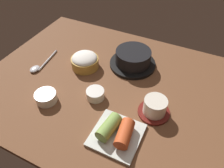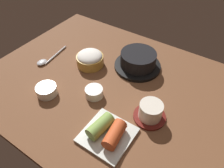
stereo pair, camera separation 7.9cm
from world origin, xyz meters
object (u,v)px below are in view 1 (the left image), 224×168
tea_cup_with_saucer (155,107)px  kimchi_plate (117,132)px  side_bowl_near (46,97)px  rice_bowl (85,61)px  spoon (39,66)px  stone_pot (133,59)px  banchan_cup_center (95,94)px

tea_cup_with_saucer → kimchi_plate: (-7.64, -13.81, -0.89)cm
side_bowl_near → tea_cup_with_saucer: bearing=17.4°
rice_bowl → spoon: size_ratio=0.67×
stone_pot → tea_cup_with_saucer: (16.23, -20.93, -0.42)cm
tea_cup_with_saucer → kimchi_plate: tea_cup_with_saucer is taller
rice_bowl → kimchi_plate: 36.22cm
spoon → kimchi_plate: bearing=-20.0°
tea_cup_with_saucer → side_bowl_near: bearing=-162.6°
kimchi_plate → side_bowl_near: kimchi_plate is taller
rice_bowl → side_bowl_near: 22.78cm
stone_pot → side_bowl_near: bearing=-122.1°
stone_pot → rice_bowl: bearing=-151.0°
banchan_cup_center → spoon: size_ratio=0.38×
banchan_cup_center → kimchi_plate: (13.81, -11.37, 0.26)cm
rice_bowl → spoon: (-17.51, -8.95, -2.55)cm
stone_pot → tea_cup_with_saucer: bearing=-52.2°
stone_pot → side_bowl_near: size_ratio=2.57×
kimchi_plate → tea_cup_with_saucer: bearing=61.0°
rice_bowl → kimchi_plate: rice_bowl is taller
stone_pot → spoon: bearing=-151.9°
kimchi_plate → spoon: 46.62cm
rice_bowl → tea_cup_with_saucer: size_ratio=1.05×
stone_pot → tea_cup_with_saucer: size_ratio=1.78×
banchan_cup_center → spoon: 30.34cm
side_bowl_near → spoon: (-14.84, 13.65, -1.29)cm
kimchi_plate → side_bowl_near: (-28.94, 2.33, -0.21)cm
stone_pot → side_bowl_near: stone_pot is taller
kimchi_plate → stone_pot: bearing=103.9°
stone_pot → rice_bowl: size_ratio=1.70×
tea_cup_with_saucer → kimchi_plate: size_ratio=0.73×
rice_bowl → kimchi_plate: (26.27, -24.92, -1.05)cm
banchan_cup_center → side_bowl_near: bearing=-149.1°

